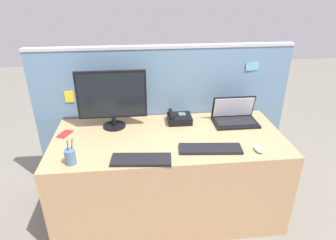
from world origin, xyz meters
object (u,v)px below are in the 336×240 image
(desktop_monitor, at_px, (112,97))
(laptop, at_px, (234,116))
(keyboard_spare, at_px, (210,149))
(keyboard_main, at_px, (141,160))
(desk_phone, at_px, (179,118))
(cell_phone_red_case, at_px, (65,134))
(pen_cup, at_px, (70,157))
(computer_mouse_right_hand, at_px, (259,149))

(desktop_monitor, xyz_separation_m, laptop, (1.03, -0.02, -0.21))
(laptop, bearing_deg, keyboard_spare, -125.89)
(keyboard_main, bearing_deg, desktop_monitor, 116.81)
(desk_phone, distance_m, cell_phone_red_case, 0.95)
(desktop_monitor, distance_m, pen_cup, 0.62)
(keyboard_main, relative_size, cell_phone_red_case, 3.18)
(keyboard_main, bearing_deg, desk_phone, 64.97)
(pen_cup, bearing_deg, cell_phone_red_case, 106.91)
(keyboard_spare, bearing_deg, desktop_monitor, 152.80)
(laptop, height_order, desk_phone, laptop)
(laptop, bearing_deg, cell_phone_red_case, -176.79)
(desktop_monitor, xyz_separation_m, cell_phone_red_case, (-0.39, -0.10, -0.26))
(desktop_monitor, height_order, desk_phone, desktop_monitor)
(desktop_monitor, relative_size, desk_phone, 2.77)
(keyboard_spare, bearing_deg, computer_mouse_right_hand, -2.91)
(desktop_monitor, distance_m, cell_phone_red_case, 0.48)
(laptop, xyz_separation_m, desk_phone, (-0.48, 0.05, -0.02))
(desktop_monitor, height_order, cell_phone_red_case, desktop_monitor)
(laptop, relative_size, keyboard_spare, 0.82)
(laptop, height_order, cell_phone_red_case, laptop)
(keyboard_main, bearing_deg, computer_mouse_right_hand, 8.22)
(desktop_monitor, xyz_separation_m, computer_mouse_right_hand, (1.06, -0.51, -0.25))
(laptop, distance_m, cell_phone_red_case, 1.42)
(desktop_monitor, distance_m, computer_mouse_right_hand, 1.20)
(laptop, bearing_deg, computer_mouse_right_hand, -86.62)
(laptop, bearing_deg, desk_phone, 174.58)
(desktop_monitor, height_order, keyboard_main, desktop_monitor)
(cell_phone_red_case, bearing_deg, computer_mouse_right_hand, 7.62)
(laptop, height_order, pen_cup, laptop)
(desktop_monitor, distance_m, laptop, 1.05)
(pen_cup, bearing_deg, computer_mouse_right_hand, 0.67)
(cell_phone_red_case, bearing_deg, desk_phone, 30.96)
(keyboard_main, relative_size, pen_cup, 2.24)
(pen_cup, bearing_deg, desktop_monitor, 63.91)
(laptop, relative_size, cell_phone_red_case, 2.88)
(desktop_monitor, relative_size, keyboard_main, 1.37)
(laptop, xyz_separation_m, keyboard_main, (-0.82, -0.53, -0.04))
(desktop_monitor, bearing_deg, keyboard_main, -68.87)
(keyboard_spare, xyz_separation_m, pen_cup, (-0.98, -0.07, 0.04))
(cell_phone_red_case, bearing_deg, laptop, 26.58)
(keyboard_spare, bearing_deg, laptop, 59.70)
(keyboard_main, xyz_separation_m, pen_cup, (-0.47, 0.02, 0.04))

